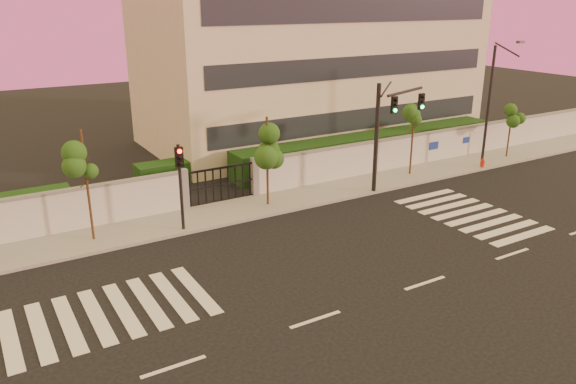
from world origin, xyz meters
name	(u,v)px	position (x,y,z in m)	size (l,w,h in m)	color
ground	(425,283)	(0.00, 0.00, 0.00)	(120.00, 120.00, 0.00)	black
sidewalk	(285,200)	(0.00, 10.50, 0.07)	(60.00, 3.00, 0.15)	gray
perimeter_wall	(273,175)	(0.10, 12.00, 1.07)	(60.00, 0.36, 2.20)	#BABCC2
hedge_row	(266,165)	(1.17, 14.74, 0.82)	(41.00, 4.25, 1.80)	#0F3312
institutional_building	(311,57)	(9.00, 21.99, 6.16)	(24.40, 12.40, 12.25)	beige
road_markings	(334,255)	(-1.58, 3.76, 0.01)	(57.00, 7.62, 0.02)	silver
street_tree_c	(85,161)	(-9.92, 10.39, 3.75)	(1.35, 1.07, 5.11)	#382314
street_tree_d	(267,141)	(-1.12, 10.32, 3.48)	(1.49, 1.19, 4.74)	#382314
street_tree_e	(413,124)	(8.84, 10.53, 3.22)	(1.44, 1.15, 4.38)	#382314
street_tree_f	(511,117)	(17.20, 10.19, 2.85)	(1.33, 1.06, 3.88)	#382314
traffic_signal_main	(388,124)	(5.70, 9.16, 3.84)	(3.76, 1.39, 6.07)	black
traffic_signal_secondary	(180,178)	(-6.10, 9.41, 2.65)	(0.32, 0.33, 4.17)	black
streetlight_east	(491,101)	(14.03, 9.38, 4.30)	(0.48, 1.92, 7.96)	black
fire_hydrant	(482,164)	(13.71, 9.22, 0.37)	(0.29, 0.27, 0.73)	red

